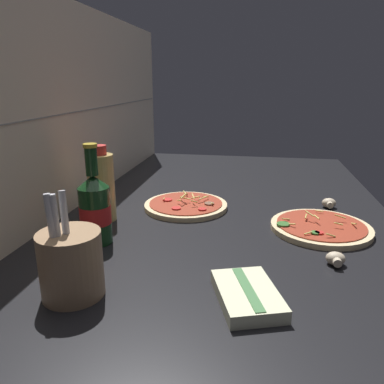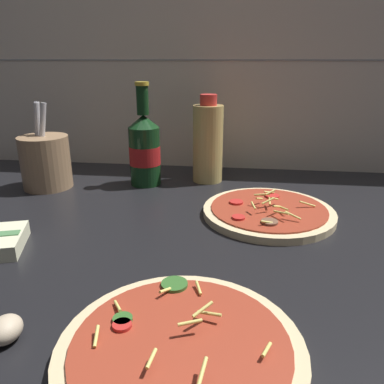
{
  "view_description": "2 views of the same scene",
  "coord_description": "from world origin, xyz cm",
  "px_view_note": "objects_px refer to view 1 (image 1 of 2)",
  "views": [
    {
      "loc": [
        -103.69,
        -6.99,
        38.98
      ],
      "look_at": [
        -12.68,
        9.05,
        11.07
      ],
      "focal_mm": 35.0,
      "sensor_mm": 36.0,
      "label": 1
    },
    {
      "loc": [
        -7.13,
        -52.94,
        30.42
      ],
      "look_at": [
        -14.36,
        4.04,
        9.83
      ],
      "focal_mm": 35.0,
      "sensor_mm": 36.0,
      "label": 2
    }
  ],
  "objects_px": {
    "pizza_far": "(186,205)",
    "beer_bottle": "(95,208)",
    "mushroom_right": "(329,203)",
    "pizza_near": "(321,227)",
    "utensil_crock": "(71,263)",
    "mushroom_left": "(336,259)",
    "oil_bottle": "(101,186)",
    "dish_towel": "(247,295)"
  },
  "relations": [
    {
      "from": "pizza_near",
      "to": "oil_bottle",
      "type": "distance_m",
      "value": 0.57
    },
    {
      "from": "pizza_far",
      "to": "beer_bottle",
      "type": "height_order",
      "value": "beer_bottle"
    },
    {
      "from": "beer_bottle",
      "to": "pizza_near",
      "type": "bearing_deg",
      "value": -72.57
    },
    {
      "from": "mushroom_right",
      "to": "pizza_near",
      "type": "bearing_deg",
      "value": 164.7
    },
    {
      "from": "mushroom_left",
      "to": "pizza_near",
      "type": "bearing_deg",
      "value": 0.74
    },
    {
      "from": "utensil_crock",
      "to": "dish_towel",
      "type": "distance_m",
      "value": 0.31
    },
    {
      "from": "pizza_near",
      "to": "mushroom_right",
      "type": "bearing_deg",
      "value": -15.3
    },
    {
      "from": "beer_bottle",
      "to": "pizza_far",
      "type": "bearing_deg",
      "value": -30.02
    },
    {
      "from": "oil_bottle",
      "to": "utensil_crock",
      "type": "distance_m",
      "value": 0.37
    },
    {
      "from": "mushroom_right",
      "to": "utensil_crock",
      "type": "distance_m",
      "value": 0.77
    },
    {
      "from": "mushroom_right",
      "to": "dish_towel",
      "type": "relative_size",
      "value": 0.25
    },
    {
      "from": "pizza_far",
      "to": "mushroom_left",
      "type": "distance_m",
      "value": 0.47
    },
    {
      "from": "oil_bottle",
      "to": "dish_towel",
      "type": "xyz_separation_m",
      "value": [
        -0.33,
        -0.4,
        -0.08
      ]
    },
    {
      "from": "mushroom_left",
      "to": "mushroom_right",
      "type": "xyz_separation_m",
      "value": [
        0.37,
        -0.05,
        0.0
      ]
    },
    {
      "from": "mushroom_left",
      "to": "pizza_far",
      "type": "bearing_deg",
      "value": 51.34
    },
    {
      "from": "beer_bottle",
      "to": "mushroom_right",
      "type": "height_order",
      "value": "beer_bottle"
    },
    {
      "from": "pizza_far",
      "to": "pizza_near",
      "type": "bearing_deg",
      "value": -106.55
    },
    {
      "from": "mushroom_right",
      "to": "utensil_crock",
      "type": "xyz_separation_m",
      "value": [
        -0.57,
        0.52,
        0.05
      ]
    },
    {
      "from": "pizza_far",
      "to": "dish_towel",
      "type": "bearing_deg",
      "value": -156.94
    },
    {
      "from": "pizza_far",
      "to": "oil_bottle",
      "type": "height_order",
      "value": "oil_bottle"
    },
    {
      "from": "pizza_near",
      "to": "dish_towel",
      "type": "xyz_separation_m",
      "value": [
        -0.35,
        0.17,
        0.0
      ]
    },
    {
      "from": "pizza_far",
      "to": "beer_bottle",
      "type": "bearing_deg",
      "value": 149.98
    },
    {
      "from": "pizza_near",
      "to": "utensil_crock",
      "type": "height_order",
      "value": "utensil_crock"
    },
    {
      "from": "utensil_crock",
      "to": "dish_towel",
      "type": "relative_size",
      "value": 1.11
    },
    {
      "from": "pizza_far",
      "to": "dish_towel",
      "type": "xyz_separation_m",
      "value": [
        -0.46,
        -0.2,
        0.0
      ]
    },
    {
      "from": "pizza_near",
      "to": "oil_bottle",
      "type": "bearing_deg",
      "value": 92.35
    },
    {
      "from": "beer_bottle",
      "to": "mushroom_right",
      "type": "bearing_deg",
      "value": -58.74
    },
    {
      "from": "beer_bottle",
      "to": "oil_bottle",
      "type": "distance_m",
      "value": 0.15
    },
    {
      "from": "pizza_near",
      "to": "beer_bottle",
      "type": "height_order",
      "value": "beer_bottle"
    },
    {
      "from": "pizza_near",
      "to": "mushroom_left",
      "type": "distance_m",
      "value": 0.19
    },
    {
      "from": "mushroom_left",
      "to": "mushroom_right",
      "type": "distance_m",
      "value": 0.37
    },
    {
      "from": "beer_bottle",
      "to": "dish_towel",
      "type": "relative_size",
      "value": 1.35
    },
    {
      "from": "utensil_crock",
      "to": "beer_bottle",
      "type": "bearing_deg",
      "value": 13.1
    },
    {
      "from": "pizza_near",
      "to": "utensil_crock",
      "type": "xyz_separation_m",
      "value": [
        -0.38,
        0.47,
        0.05
      ]
    },
    {
      "from": "pizza_near",
      "to": "oil_bottle",
      "type": "relative_size",
      "value": 1.22
    },
    {
      "from": "pizza_near",
      "to": "dish_towel",
      "type": "relative_size",
      "value": 1.44
    },
    {
      "from": "oil_bottle",
      "to": "dish_towel",
      "type": "relative_size",
      "value": 1.19
    },
    {
      "from": "oil_bottle",
      "to": "mushroom_left",
      "type": "relative_size",
      "value": 4.99
    },
    {
      "from": "pizza_far",
      "to": "mushroom_right",
      "type": "relative_size",
      "value": 5.73
    },
    {
      "from": "pizza_far",
      "to": "mushroom_right",
      "type": "bearing_deg",
      "value": -79.73
    },
    {
      "from": "oil_bottle",
      "to": "dish_towel",
      "type": "bearing_deg",
      "value": -129.41
    },
    {
      "from": "dish_towel",
      "to": "mushroom_right",
      "type": "bearing_deg",
      "value": -22.54
    }
  ]
}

